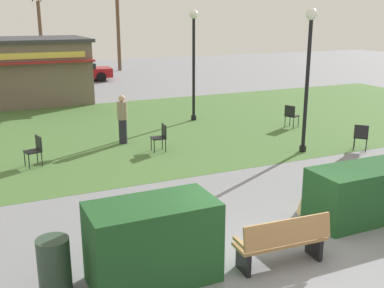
% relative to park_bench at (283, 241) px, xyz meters
% --- Properties ---
extents(ground_plane, '(80.00, 80.00, 0.00)m').
position_rel_park_bench_xyz_m(ground_plane, '(0.01, 0.01, -0.48)').
color(ground_plane, slate).
extents(lawn_patch, '(36.00, 12.00, 0.01)m').
position_rel_park_bench_xyz_m(lawn_patch, '(0.01, 10.94, -0.48)').
color(lawn_patch, '#446B33').
rests_on(lawn_patch, ground_plane).
extents(park_bench, '(1.73, 0.62, 0.95)m').
position_rel_park_bench_xyz_m(park_bench, '(0.00, 0.00, 0.00)').
color(park_bench, '#9E7547').
rests_on(park_bench, ground_plane).
extents(hedge_left, '(2.11, 1.10, 1.39)m').
position_rel_park_bench_xyz_m(hedge_left, '(-2.23, 0.53, 0.21)').
color(hedge_left, '#1E4C23').
rests_on(hedge_left, ground_plane).
extents(hedge_right, '(2.41, 1.10, 1.18)m').
position_rel_park_bench_xyz_m(hedge_right, '(2.76, 0.95, 0.11)').
color(hedge_right, '#1E4C23').
rests_on(hedge_right, ground_plane).
extents(ornamental_grass_behind_left, '(0.51, 0.51, 0.91)m').
position_rel_park_bench_xyz_m(ornamental_grass_behind_left, '(1.94, 1.35, -0.02)').
color(ornamental_grass_behind_left, '#D1BC7F').
rests_on(ornamental_grass_behind_left, ground_plane).
extents(ornamental_grass_behind_right, '(0.61, 0.61, 0.94)m').
position_rel_park_bench_xyz_m(ornamental_grass_behind_right, '(-1.64, 1.90, -0.01)').
color(ornamental_grass_behind_right, '#D1BC7F').
rests_on(ornamental_grass_behind_right, ground_plane).
extents(ornamental_grass_behind_center, '(0.66, 0.66, 1.16)m').
position_rel_park_bench_xyz_m(ornamental_grass_behind_center, '(-1.72, 1.35, 0.10)').
color(ornamental_grass_behind_center, '#D1BC7F').
rests_on(ornamental_grass_behind_center, ground_plane).
extents(ornamental_grass_behind_far, '(0.60, 0.60, 1.08)m').
position_rel_park_bench_xyz_m(ornamental_grass_behind_far, '(1.93, 1.64, 0.06)').
color(ornamental_grass_behind_far, '#D1BC7F').
rests_on(ornamental_grass_behind_far, ground_plane).
extents(lamppost_mid, '(0.36, 0.36, 4.51)m').
position_rel_park_bench_xyz_m(lamppost_mid, '(4.84, 5.70, 2.34)').
color(lamppost_mid, black).
rests_on(lamppost_mid, ground_plane).
extents(lamppost_far, '(0.36, 0.36, 4.51)m').
position_rel_park_bench_xyz_m(lamppost_far, '(3.58, 11.46, 2.34)').
color(lamppost_far, black).
rests_on(lamppost_far, ground_plane).
extents(trash_bin, '(0.52, 0.52, 0.95)m').
position_rel_park_bench_xyz_m(trash_bin, '(-3.78, 0.82, -0.01)').
color(trash_bin, '#2D4233').
rests_on(trash_bin, ground_plane).
extents(food_kiosk, '(7.37, 5.20, 3.20)m').
position_rel_park_bench_xyz_m(food_kiosk, '(-2.92, 19.11, 1.13)').
color(food_kiosk, '#6B5B4C').
rests_on(food_kiosk, ground_plane).
extents(cafe_chair_west, '(0.58, 0.58, 0.89)m').
position_rel_park_bench_xyz_m(cafe_chair_west, '(6.52, 8.66, 0.05)').
color(cafe_chair_west, black).
rests_on(cafe_chair_west, ground_plane).
extents(cafe_chair_east, '(0.53, 0.53, 0.89)m').
position_rel_park_bench_xyz_m(cafe_chair_east, '(-3.25, 7.80, 0.05)').
color(cafe_chair_east, black).
rests_on(cafe_chair_east, ground_plane).
extents(cafe_chair_center, '(0.62, 0.62, 0.89)m').
position_rel_park_bench_xyz_m(cafe_chair_center, '(6.60, 4.99, 0.05)').
color(cafe_chair_center, black).
rests_on(cafe_chair_center, ground_plane).
extents(cafe_chair_north, '(0.48, 0.48, 0.89)m').
position_rel_park_bench_xyz_m(cafe_chair_north, '(0.66, 7.70, 0.05)').
color(cafe_chair_north, black).
rests_on(cafe_chair_north, ground_plane).
extents(person_strolling, '(0.34, 0.34, 1.69)m').
position_rel_park_bench_xyz_m(person_strolling, '(-0.20, 9.12, 0.38)').
color(person_strolling, '#23232D').
rests_on(person_strolling, ground_plane).
extents(parked_car_center_slot, '(4.35, 2.36, 1.20)m').
position_rel_park_bench_xyz_m(parked_car_center_slot, '(1.64, 25.59, 0.16)').
color(parked_car_center_slot, maroon).
rests_on(parked_car_center_slot, ground_plane).
extents(tree_left_bg, '(0.91, 0.96, 7.16)m').
position_rel_park_bench_xyz_m(tree_left_bg, '(5.88, 30.51, 2.73)').
color(tree_left_bg, brown).
rests_on(tree_left_bg, ground_plane).
extents(tree_right_bg, '(0.91, 0.96, 6.41)m').
position_rel_park_bench_xyz_m(tree_right_bg, '(0.34, 33.31, 2.36)').
color(tree_right_bg, brown).
rests_on(tree_right_bg, ground_plane).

